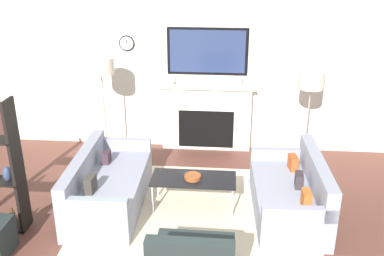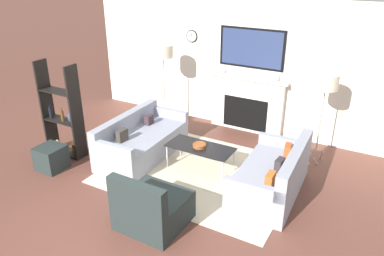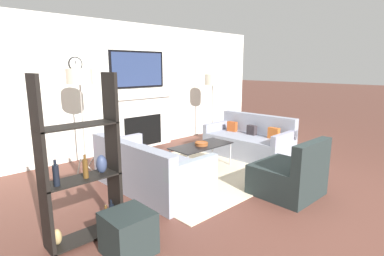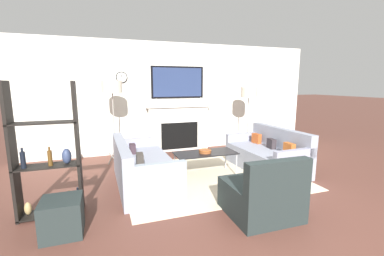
% 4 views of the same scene
% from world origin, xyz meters
% --- Properties ---
extents(ground_plane, '(60.00, 60.00, 0.00)m').
position_xyz_m(ground_plane, '(0.00, 0.00, 0.00)').
color(ground_plane, brown).
extents(fireplace_wall, '(7.49, 0.28, 2.70)m').
position_xyz_m(fireplace_wall, '(0.00, 4.29, 1.23)').
color(fireplace_wall, white).
rests_on(fireplace_wall, ground_plane).
extents(area_rug, '(3.11, 2.47, 0.01)m').
position_xyz_m(area_rug, '(0.00, 2.17, 0.01)').
color(area_rug, beige).
rests_on(area_rug, ground_plane).
extents(couch_left, '(0.92, 1.86, 0.76)m').
position_xyz_m(couch_left, '(-1.24, 2.17, 0.28)').
color(couch_left, '#8F95A6').
rests_on(couch_left, ground_plane).
extents(couch_right, '(0.94, 1.73, 0.82)m').
position_xyz_m(couch_right, '(1.25, 2.18, 0.29)').
color(couch_right, '#8F95A6').
rests_on(couch_right, ground_plane).
extents(armchair, '(0.86, 0.84, 0.83)m').
position_xyz_m(armchair, '(0.07, 0.63, 0.27)').
color(armchair, '#242D2D').
rests_on(armchair, ground_plane).
extents(coffee_table, '(1.15, 0.52, 0.44)m').
position_xyz_m(coffee_table, '(-0.06, 2.25, 0.41)').
color(coffee_table, black).
rests_on(coffee_table, ground_plane).
extents(decorative_bowl, '(0.23, 0.23, 0.06)m').
position_xyz_m(decorative_bowl, '(-0.07, 2.24, 0.47)').
color(decorative_bowl, brown).
rests_on(decorative_bowl, coffee_table).
extents(floor_lamp_left, '(0.41, 0.41, 1.77)m').
position_xyz_m(floor_lamp_left, '(-1.61, 3.53, 1.61)').
color(floor_lamp_left, '#9E998E').
rests_on(floor_lamp_left, ground_plane).
extents(floor_lamp_right, '(0.39, 0.39, 1.63)m').
position_xyz_m(floor_lamp_right, '(1.61, 3.53, 1.47)').
color(floor_lamp_right, '#9E998E').
rests_on(floor_lamp_right, ground_plane).
extents(shelf_unit, '(0.77, 0.28, 1.74)m').
position_xyz_m(shelf_unit, '(-2.50, 1.55, 0.78)').
color(shelf_unit, black).
rests_on(shelf_unit, ground_plane).
extents(ottoman, '(0.43, 0.43, 0.42)m').
position_xyz_m(ottoman, '(-2.31, 1.02, 0.21)').
color(ottoman, '#242D2D').
rests_on(ottoman, ground_plane).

